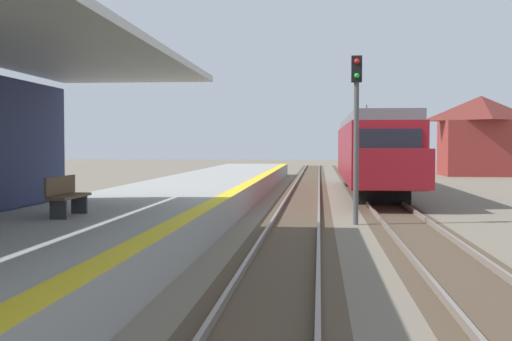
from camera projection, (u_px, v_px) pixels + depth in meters
The scene contains 7 objects.
station_platform at pixel (87, 236), 14.40m from camera, with size 5.00×80.00×0.91m.
track_pair_nearest_platform at pixel (293, 232), 17.96m from camera, with size 2.34×120.00×0.16m.
track_pair_middle at pixel (418, 234), 17.63m from camera, with size 2.34×120.00×0.16m.
approaching_train at pixel (372, 151), 33.11m from camera, with size 2.93×19.60×4.76m.
rail_signal_post at pixel (356, 121), 19.99m from camera, with size 0.32×0.34×5.20m.
platform_bench at pixel (66, 195), 14.27m from camera, with size 0.45×1.60×0.88m.
distant_trackside_house at pixel (481, 134), 52.08m from camera, with size 6.60×5.28×6.40m.
Camera 1 is at (2.63, 2.10, 2.47)m, focal length 45.62 mm.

